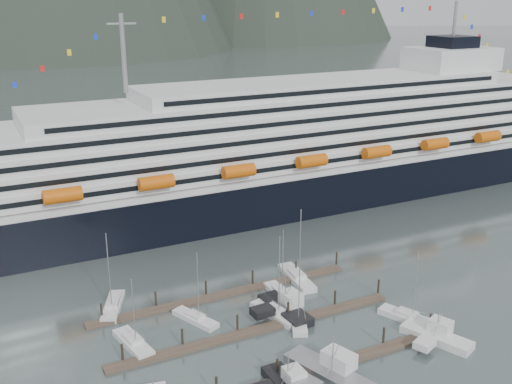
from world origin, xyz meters
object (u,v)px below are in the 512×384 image
sailboat_c (275,314)px  trawler_e (284,309)px  sailboat_b (195,319)px  sailboat_e (113,307)px  sailboat_h (407,318)px  trawler_d (436,336)px  cruise_ship (290,155)px  sailboat_g (297,278)px  trawler_c (331,374)px  sailboat_a (133,344)px  sailboat_f (280,294)px  sailboat_d (298,319)px

sailboat_c → trawler_e: 1.83m
sailboat_b → sailboat_c: bearing=-132.0°
sailboat_c → trawler_e: sailboat_c is taller
sailboat_e → sailboat_h: 48.32m
sailboat_c → trawler_d: 25.33m
cruise_ship → sailboat_e: 64.99m
sailboat_g → trawler_d: 28.37m
sailboat_g → trawler_c: (-10.88, -27.99, 0.50)m
sailboat_h → trawler_e: size_ratio=1.10×
cruise_ship → sailboat_c: 58.90m
sailboat_b → sailboat_h: size_ratio=0.98×
cruise_ship → trawler_e: (-28.73, -49.09, -11.10)m
sailboat_e → trawler_e: bearing=-97.0°
sailboat_a → sailboat_f: sailboat_f is taller
sailboat_h → trawler_c: (-19.65, -7.82, 0.51)m
sailboat_b → sailboat_d: (14.71, -7.43, -0.00)m
sailboat_b → trawler_d: 37.48m
sailboat_e → trawler_e: sailboat_e is taller
sailboat_c → trawler_c: 18.48m
sailboat_a → trawler_c: 29.71m
sailboat_b → sailboat_e: 14.65m
cruise_ship → sailboat_b: cruise_ship is taller
sailboat_c → sailboat_e: 27.03m
sailboat_b → trawler_c: bearing=-176.8°
cruise_ship → trawler_e: bearing=-120.3°
cruise_ship → sailboat_c: size_ratio=14.21×
sailboat_a → sailboat_f: (27.16, 4.03, 0.00)m
sailboat_d → sailboat_f: (1.57, 8.84, 0.02)m
sailboat_b → sailboat_c: sailboat_c is taller
sailboat_f → sailboat_g: size_ratio=0.89×
sailboat_h → trawler_e: bearing=33.7°
sailboat_e → trawler_d: sailboat_e is taller
sailboat_a → sailboat_d: bearing=-110.9°
sailboat_h → trawler_e: sailboat_h is taller
trawler_c → sailboat_d: bearing=-32.5°
sailboat_d → trawler_d: 21.34m
sailboat_e → trawler_d: 52.06m
sailboat_e → sailboat_g: 33.07m
sailboat_d → sailboat_e: (-25.59, 17.24, 0.03)m
sailboat_c → sailboat_e: size_ratio=1.02×
sailboat_b → trawler_c: size_ratio=0.85×
sailboat_c → sailboat_b: bearing=56.9°
sailboat_g → trawler_e: 12.48m
sailboat_b → sailboat_a: bearing=80.9°
sailboat_d → sailboat_b: bearing=88.5°
sailboat_e → cruise_ship: bearing=-34.1°
sailboat_f → sailboat_g: 6.81m
cruise_ship → sailboat_b: (-42.67, -44.76, -11.64)m
sailboat_e → trawler_e: 28.57m
sailboat_e → trawler_c: 39.20m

